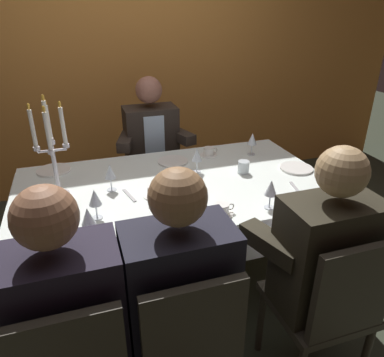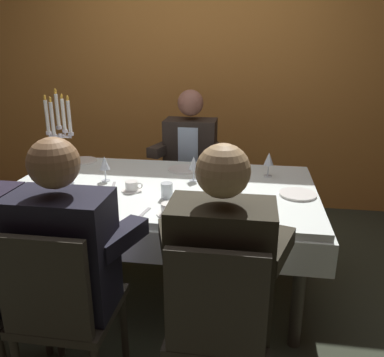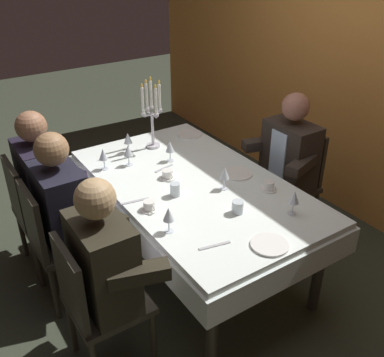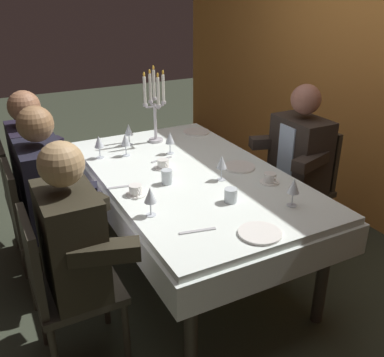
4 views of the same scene
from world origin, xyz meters
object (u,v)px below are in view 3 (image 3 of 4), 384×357
at_px(seated_diner_3, 102,263).
at_px(coffee_cup_2, 168,175).
at_px(wine_glass_3, 168,215).
at_px(water_tumbler_0, 175,189).
at_px(seated_diner_0, 40,178).
at_px(wine_glass_6, 225,174).
at_px(wine_glass_0, 128,139).
at_px(dining_table, 194,197).
at_px(wine_glass_2, 294,198).
at_px(seated_diner_1, 60,206).
at_px(seated_diner_2, 290,155).
at_px(candelabra, 152,115).
at_px(coffee_cup_0, 149,206).
at_px(water_tumbler_1, 238,207).
at_px(wine_glass_1, 103,155).
at_px(dinner_plate_0, 238,173).
at_px(wine_glass_5, 128,151).
at_px(coffee_cup_1, 269,186).
at_px(dinner_plate_2, 190,134).
at_px(wine_glass_4, 170,147).
at_px(dinner_plate_1, 270,245).

bearing_deg(seated_diner_3, coffee_cup_2, 128.31).
bearing_deg(coffee_cup_2, wine_glass_3, -29.99).
xyz_separation_m(water_tumbler_0, seated_diner_0, (-0.74, -0.68, -0.05)).
bearing_deg(wine_glass_6, wine_glass_0, -161.85).
relative_size(dining_table, wine_glass_6, 11.83).
height_order(wine_glass_2, seated_diner_1, seated_diner_1).
bearing_deg(seated_diner_0, water_tumbler_0, 42.89).
height_order(wine_glass_2, seated_diner_2, seated_diner_2).
relative_size(candelabra, wine_glass_0, 3.56).
bearing_deg(seated_diner_2, coffee_cup_2, -101.24).
distance_m(wine_glass_0, coffee_cup_0, 0.87).
bearing_deg(water_tumbler_0, candelabra, 161.65).
relative_size(wine_glass_3, water_tumbler_1, 2.02).
distance_m(candelabra, coffee_cup_0, 0.97).
bearing_deg(wine_glass_1, coffee_cup_2, 40.20).
relative_size(wine_glass_0, seated_diner_2, 0.13).
bearing_deg(wine_glass_0, wine_glass_3, -14.38).
bearing_deg(seated_diner_0, seated_diner_1, 0.00).
relative_size(dinner_plate_0, wine_glass_0, 1.28).
distance_m(dining_table, seated_diner_3, 1.00).
xyz_separation_m(wine_glass_3, coffee_cup_2, (-0.56, 0.32, -0.09)).
relative_size(wine_glass_0, coffee_cup_0, 1.24).
distance_m(wine_glass_5, seated_diner_3, 1.13).
bearing_deg(coffee_cup_2, wine_glass_1, -139.80).
bearing_deg(seated_diner_0, wine_glass_6, 50.16).
xyz_separation_m(coffee_cup_1, seated_diner_3, (0.09, -1.25, -0.03)).
bearing_deg(dinner_plate_2, candelabra, -83.96).
relative_size(dining_table, wine_glass_2, 11.83).
relative_size(wine_glass_0, coffee_cup_2, 1.24).
relative_size(wine_glass_4, coffee_cup_1, 1.24).
bearing_deg(wine_glass_1, coffee_cup_0, 1.12).
height_order(wine_glass_6, coffee_cup_1, wine_glass_6).
bearing_deg(coffee_cup_0, wine_glass_0, 162.33).
distance_m(dinner_plate_0, water_tumbler_0, 0.53).
bearing_deg(dinner_plate_1, water_tumbler_1, 170.76).
relative_size(candelabra, dinner_plate_2, 2.68).
distance_m(wine_glass_1, coffee_cup_1, 1.21).
distance_m(wine_glass_4, water_tumbler_0, 0.52).
distance_m(dinner_plate_0, wine_glass_6, 0.26).
relative_size(dinner_plate_2, wine_glass_4, 1.33).
height_order(candelabra, wine_glass_6, candelabra).
height_order(wine_glass_1, seated_diner_1, seated_diner_1).
distance_m(dinner_plate_1, dinner_plate_2, 1.61).
bearing_deg(dinner_plate_0, candelabra, -159.29).
height_order(wine_glass_3, seated_diner_2, seated_diner_2).
height_order(wine_glass_3, wine_glass_6, same).
bearing_deg(dinner_plate_2, coffee_cup_2, -44.70).
bearing_deg(dinner_plate_1, seated_diner_2, 130.13).
xyz_separation_m(seated_diner_2, seated_diner_3, (0.40, -1.77, 0.00)).
xyz_separation_m(wine_glass_1, coffee_cup_2, (0.38, 0.32, -0.09)).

